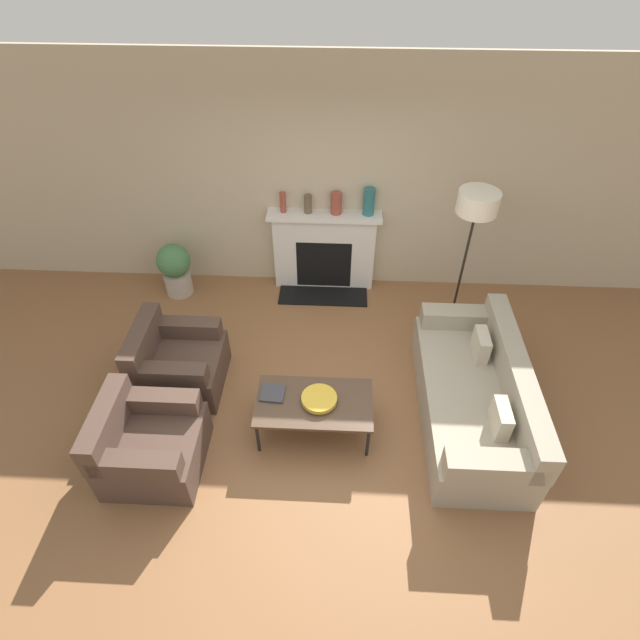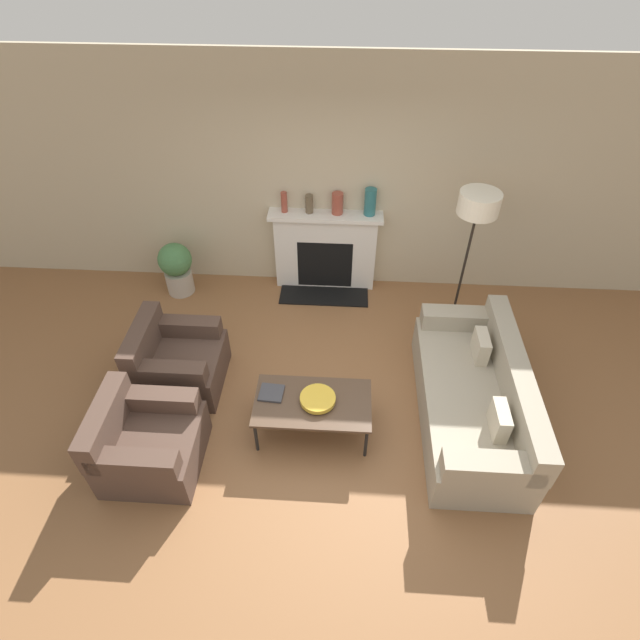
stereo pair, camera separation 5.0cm
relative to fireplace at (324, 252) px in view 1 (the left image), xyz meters
The scene contains 15 objects.
ground_plane 2.42m from the fireplace, 86.85° to the right, with size 18.00×18.00×0.00m, color brown.
wall_back 0.94m from the fireplace, 48.15° to the left, with size 18.00×0.06×2.90m.
fireplace is the anchor object (origin of this frame).
couch 2.69m from the fireplace, 53.02° to the right, with size 0.93×2.08×0.80m.
armchair_near 3.23m from the fireplace, 117.66° to the right, with size 0.87×0.86×0.78m.
armchair_far 2.38m from the fireplace, 129.10° to the right, with size 0.87×0.86×0.78m.
coffee_table 2.39m from the fireplace, 89.82° to the right, with size 1.13×0.64×0.43m.
bowl 2.38m from the fireplace, 88.65° to the right, with size 0.34×0.34×0.06m.
book 2.35m from the fireplace, 99.81° to the right, with size 0.25×0.23×0.02m.
floor_lamp 2.01m from the fireplace, 22.28° to the right, with size 0.44×0.44×1.78m.
mantel_vase_left 0.86m from the fireplace, behind, with size 0.08×0.08×0.26m.
mantel_vase_center_left 0.70m from the fireplace, behind, with size 0.10×0.10×0.23m.
mantel_vase_center_right 0.71m from the fireplace, ahead, with size 0.14×0.14×0.27m.
mantel_vase_right 0.90m from the fireplace, ahead, with size 0.14×0.14×0.33m.
potted_plant 1.94m from the fireplace, behind, with size 0.43×0.43×0.72m.
Camera 1 is at (0.08, -3.05, 4.22)m, focal length 28.00 mm.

